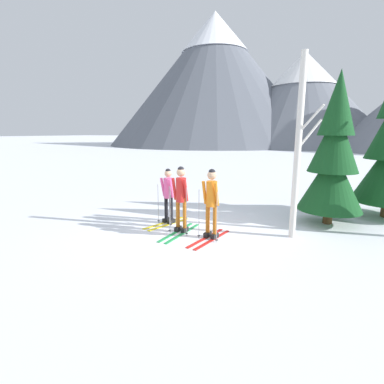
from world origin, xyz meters
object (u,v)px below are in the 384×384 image
at_px(skier_in_red, 181,196).
at_px(skier_in_orange, 211,200).
at_px(birch_tree_slender, 298,148).
at_px(pine_tree_near, 333,156).
at_px(skier_in_pink, 168,194).

height_order(skier_in_red, skier_in_orange, skier_in_red).
bearing_deg(birch_tree_slender, pine_tree_near, 63.78).
height_order(skier_in_pink, skier_in_orange, skier_in_orange).
distance_m(skier_in_pink, birch_tree_slender, 3.88).
distance_m(skier_in_red, pine_tree_near, 4.65).
relative_size(skier_in_pink, pine_tree_near, 0.38).
xyz_separation_m(skier_in_pink, pine_tree_near, (4.43, 2.06, 1.13)).
distance_m(pine_tree_near, birch_tree_slender, 1.92).
relative_size(skier_in_red, pine_tree_near, 0.41).
relative_size(skier_in_red, skier_in_orange, 1.00).
bearing_deg(pine_tree_near, skier_in_pink, -155.05).
bearing_deg(birch_tree_slender, skier_in_red, -162.30).
bearing_deg(skier_in_red, pine_tree_near, 35.26).
xyz_separation_m(skier_in_orange, birch_tree_slender, (1.94, 1.01, 1.33)).
bearing_deg(skier_in_red, skier_in_orange, -6.01).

